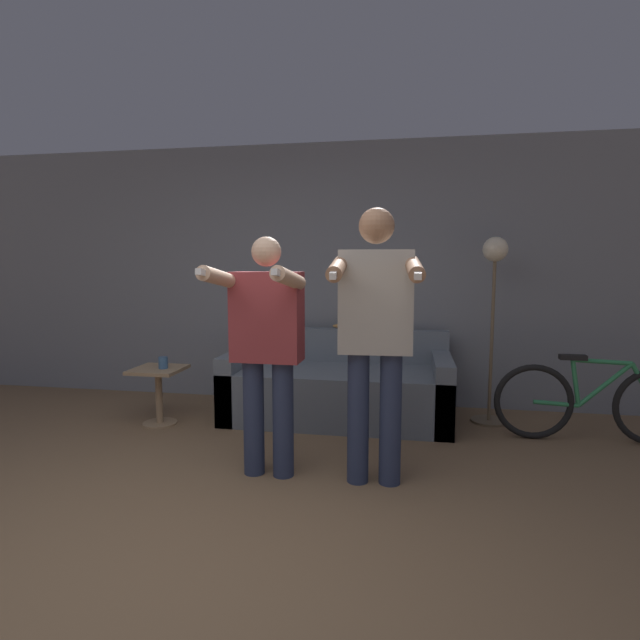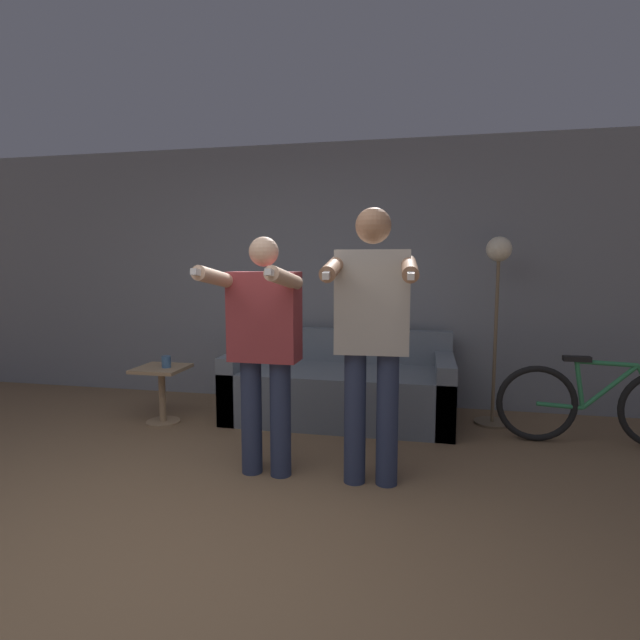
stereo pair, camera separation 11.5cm
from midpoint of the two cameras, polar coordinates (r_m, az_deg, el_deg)
The scene contains 10 objects.
ground_plane at distance 2.70m, azimuth -18.88°, elevation -25.56°, with size 16.00×16.00×0.00m, color #846647.
wall_back at distance 5.12m, azimuth -2.94°, elevation 5.19°, with size 10.00×0.05×2.60m.
couch at distance 4.61m, azimuth 1.34°, elevation -7.84°, with size 2.01×0.91×0.78m.
person_left at distance 3.28m, azimuth -7.14°, elevation -2.26°, with size 0.53×0.68×1.59m.
person_right at distance 3.13m, azimuth 5.29°, elevation -0.78°, with size 0.55×0.69×1.76m.
cat at distance 4.82m, azimuth 4.34°, elevation -0.11°, with size 0.50×0.12×0.18m.
floor_lamp at distance 4.58m, azimuth 18.59°, elevation 3.88°, with size 0.31×0.31×1.65m.
side_table at distance 4.66m, azimuth -18.65°, elevation -6.97°, with size 0.42×0.42×0.51m.
cup at distance 4.58m, azimuth -18.18°, elevation -4.66°, with size 0.08×0.08×0.10m.
bicycle at distance 4.51m, azimuth 28.11°, elevation -8.31°, with size 1.51×0.07×0.70m.
Camera 1 is at (1.10, -2.00, 1.42)m, focal length 28.00 mm.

